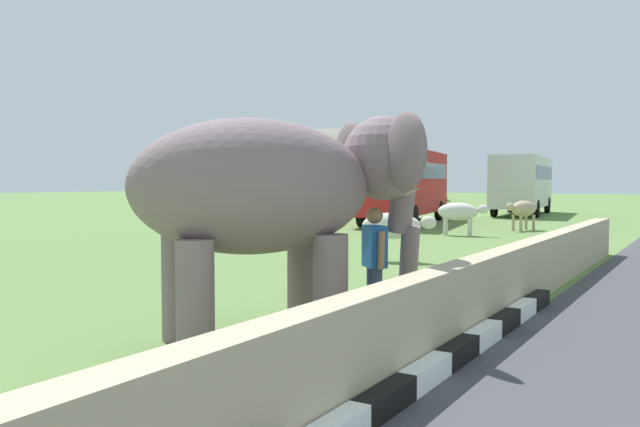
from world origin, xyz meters
TOP-DOWN VIEW (x-y plane):
  - barrier_parapet at (2.00, 3.97)m, footprint 28.00×0.36m
  - elephant at (3.62, 5.99)m, footprint 3.95×3.58m
  - person_handler at (4.89, 5.31)m, footprint 0.51×0.55m
  - bus_red at (25.16, 14.16)m, footprint 9.85×4.27m
  - bus_white at (36.27, 11.35)m, footprint 9.64×3.60m
  - cow_near at (11.53, 8.20)m, footprint 0.98×1.93m
  - cow_mid at (19.74, 9.42)m, footprint 0.85×1.93m
  - cow_far at (23.53, 8.05)m, footprint 1.92×1.07m
  - hill_east at (55.00, 36.44)m, footprint 29.92×23.93m

SIDE VIEW (x-z plane):
  - hill_east at x=55.00m, z-range -7.59..7.59m
  - barrier_parapet at x=2.00m, z-range 0.00..1.00m
  - cow_near at x=11.53m, z-range 0.26..1.48m
  - cow_mid at x=19.74m, z-range 0.26..1.48m
  - cow_far at x=23.53m, z-range 0.26..1.48m
  - person_handler at x=4.89m, z-range 0.10..1.75m
  - elephant at x=3.62m, z-range 0.44..3.36m
  - bus_white at x=36.27m, z-range 0.33..3.83m
  - bus_red at x=25.16m, z-range 0.33..3.83m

